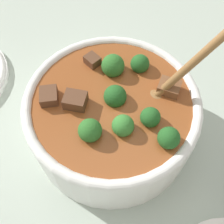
{
  "coord_description": "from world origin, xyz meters",
  "views": [
    {
      "loc": [
        -0.17,
        0.17,
        0.46
      ],
      "look_at": [
        0.0,
        0.0,
        0.07
      ],
      "focal_mm": 45.0,
      "sensor_mm": 36.0,
      "label": 1
    }
  ],
  "objects": [
    {
      "name": "stew_bowl",
      "position": [
        -0.0,
        -0.0,
        0.06
      ],
      "size": [
        0.28,
        0.29,
        0.26
      ],
      "color": "white",
      "rests_on": "ground_plane"
    },
    {
      "name": "ground_plane",
      "position": [
        0.0,
        0.0,
        0.0
      ],
      "size": [
        4.0,
        4.0,
        0.0
      ],
      "primitive_type": "plane",
      "color": "#ADBCAD"
    }
  ]
}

